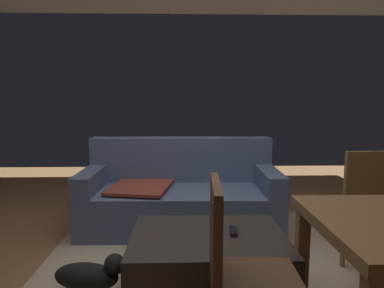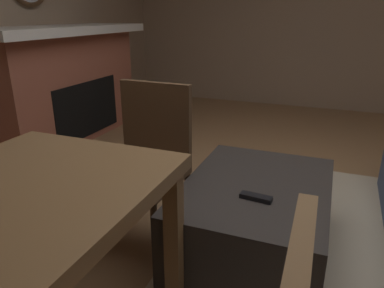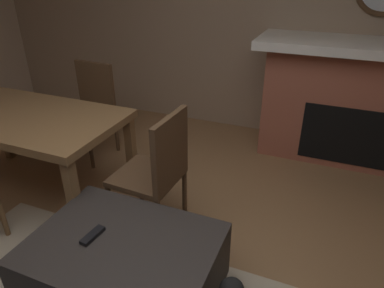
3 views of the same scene
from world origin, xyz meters
name	(u,v)px [view 2 (image 2 of 3)]	position (x,y,z in m)	size (l,w,h in m)	color
floor	(270,237)	(0.00, 0.00, 0.00)	(8.49, 8.49, 0.00)	olive
wall_left	(325,1)	(-3.54, 0.00, 1.44)	(0.12, 5.94, 2.88)	#9E846B
area_rug	(360,271)	(0.15, 0.50, 0.01)	(2.60, 2.00, 0.01)	tan
fireplace	(63,84)	(-1.09, -2.39, 0.59)	(2.06, 0.76, 1.17)	#9E5642
ottoman_coffee_table	(255,217)	(0.15, -0.07, 0.21)	(1.04, 0.77, 0.41)	#2D2826
tv_remote	(256,197)	(0.32, -0.04, 0.43)	(0.05, 0.16, 0.02)	black
dining_chair_west	(148,156)	(0.24, -0.69, 0.52)	(0.46, 0.46, 0.93)	#513823
small_dog	(272,171)	(-0.64, -0.11, 0.16)	(0.50, 0.25, 0.26)	black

